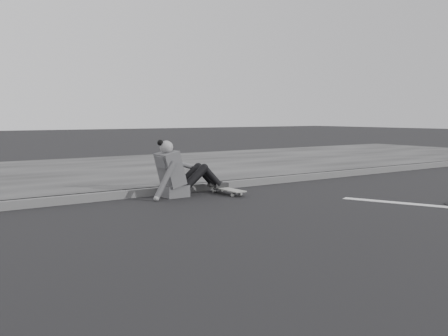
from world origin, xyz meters
name	(u,v)px	position (x,y,z in m)	size (l,w,h in m)	color
ground	(309,217)	(0.00, 0.00, 0.00)	(80.00, 80.00, 0.00)	black
curb	(199,187)	(0.00, 2.58, 0.06)	(24.00, 0.16, 0.12)	#545454
sidewalk	(125,171)	(0.00, 5.60, 0.06)	(24.00, 6.00, 0.12)	#383838
skateboard	(227,190)	(0.18, 2.02, 0.07)	(0.20, 0.78, 0.09)	#9D9D98
seated_woman	(178,173)	(-0.55, 2.27, 0.36)	(1.38, 0.46, 0.88)	#4B4B4D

